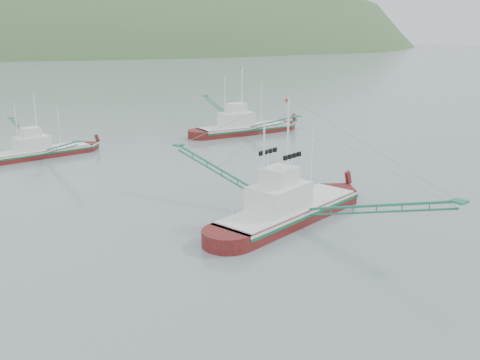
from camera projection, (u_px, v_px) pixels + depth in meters
ground at (288, 237)px, 40.84m from camera, size 1200.00×1200.00×0.00m
main_boat at (289, 199)px, 43.89m from camera, size 15.42×26.84×10.96m
bg_boat_right at (244, 122)px, 81.97m from camera, size 15.34×26.88×10.94m
bg_boat_far at (41, 147)px, 66.77m from camera, size 12.12×21.76×8.80m
headland_right at (163, 49)px, 509.60m from camera, size 684.00×432.00×306.00m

